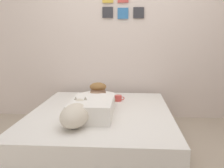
{
  "coord_description": "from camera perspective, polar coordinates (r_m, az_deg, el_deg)",
  "views": [
    {
      "loc": [
        0.12,
        -2.48,
        1.2
      ],
      "look_at": [
        -0.1,
        0.64,
        0.65
      ],
      "focal_mm": 42.4,
      "sensor_mm": 36.0,
      "label": 1
    }
  ],
  "objects": [
    {
      "name": "person_lying",
      "position": [
        2.84,
        -3.91,
        -4.18
      ],
      "size": [
        0.43,
        0.92,
        0.27
      ],
      "color": "white",
      "rests_on": "bed"
    },
    {
      "name": "pillow",
      "position": [
        3.46,
        -3.0,
        -2.47
      ],
      "size": [
        0.52,
        0.32,
        0.11
      ],
      "primitive_type": "ellipsoid",
      "color": "white",
      "rests_on": "bed"
    },
    {
      "name": "ground_plane",
      "position": [
        2.75,
        1.22,
        -15.83
      ],
      "size": [
        12.45,
        12.45,
        0.0
      ],
      "primitive_type": "plane",
      "color": "tan"
    },
    {
      "name": "coffee_cup",
      "position": [
        3.38,
        1.37,
        -3.08
      ],
      "size": [
        0.12,
        0.09,
        0.07
      ],
      "color": "#D84C47",
      "rests_on": "bed"
    },
    {
      "name": "back_wall",
      "position": [
        4.0,
        2.37,
        10.7
      ],
      "size": [
        4.23,
        0.12,
        2.5
      ],
      "color": "silver",
      "rests_on": "ground"
    },
    {
      "name": "dog",
      "position": [
        2.48,
        -7.86,
        -6.43
      ],
      "size": [
        0.26,
        0.57,
        0.21
      ],
      "color": "beige",
      "rests_on": "bed"
    },
    {
      "name": "cell_phone",
      "position": [
        3.09,
        -1.61,
        -4.96
      ],
      "size": [
        0.07,
        0.14,
        0.01
      ],
      "primitive_type": "cube",
      "color": "black",
      "rests_on": "bed"
    },
    {
      "name": "bed",
      "position": [
        3.0,
        -2.34,
        -9.52
      ],
      "size": [
        1.57,
        2.04,
        0.4
      ],
      "color": "#726051",
      "rests_on": "ground"
    }
  ]
}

